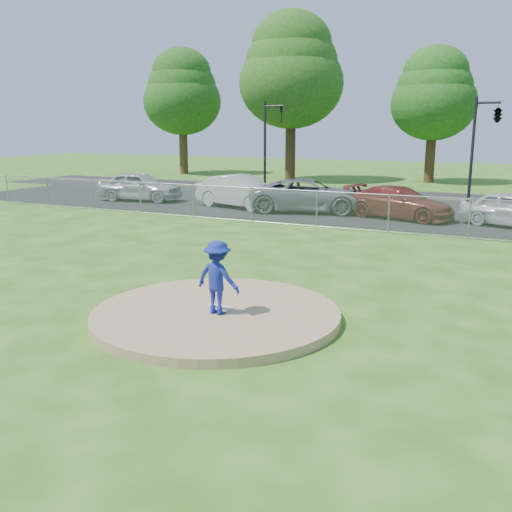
{
  "coord_description": "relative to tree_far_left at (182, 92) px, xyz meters",
  "views": [
    {
      "loc": [
        5.91,
        -10.31,
        4.11
      ],
      "look_at": [
        0.0,
        2.0,
        1.0
      ],
      "focal_mm": 40.0,
      "sensor_mm": 36.0,
      "label": 1
    }
  ],
  "objects": [
    {
      "name": "street",
      "position": [
        22.0,
        -9.0,
        -7.06
      ],
      "size": [
        60.0,
        7.0,
        0.01
      ],
      "primitive_type": "cube",
      "color": "black",
      "rests_on": "ground"
    },
    {
      "name": "parking_lot",
      "position": [
        22.0,
        -16.5,
        -7.05
      ],
      "size": [
        50.0,
        8.0,
        0.01
      ],
      "primitive_type": "cube",
      "color": "black",
      "rests_on": "ground"
    },
    {
      "name": "parked_car_darkred",
      "position": [
        22.63,
        -17.22,
        -6.33
      ],
      "size": [
        5.32,
        3.16,
        1.44
      ],
      "primitive_type": "imported",
      "rotation": [
        0.0,
        0.0,
        1.33
      ],
      "color": "maroon",
      "rests_on": "parking_lot"
    },
    {
      "name": "chain_link_fence",
      "position": [
        22.0,
        -21.0,
        -6.31
      ],
      "size": [
        40.0,
        0.06,
        1.5
      ],
      "primitive_type": "cube",
      "color": "gray",
      "rests_on": "ground"
    },
    {
      "name": "parked_car_gray",
      "position": [
        18.2,
        -17.1,
        -6.25
      ],
      "size": [
        6.26,
        4.08,
        1.6
      ],
      "primitive_type": "imported",
      "rotation": [
        0.0,
        0.0,
        1.84
      ],
      "color": "slate",
      "rests_on": "parking_lot"
    },
    {
      "name": "traffic_signal_left",
      "position": [
        13.24,
        -11.0,
        -3.7
      ],
      "size": [
        1.28,
        0.2,
        5.6
      ],
      "color": "black",
      "rests_on": "ground"
    },
    {
      "name": "traffic_cone",
      "position": [
        17.14,
        -17.64,
        -6.73
      ],
      "size": [
        0.33,
        0.33,
        0.65
      ],
      "primitive_type": "cone",
      "color": "orange",
      "rests_on": "parking_lot"
    },
    {
      "name": "tree_left",
      "position": [
        11.0,
        -2.0,
        1.18
      ],
      "size": [
        7.84,
        7.84,
        12.53
      ],
      "color": "#332112",
      "rests_on": "ground"
    },
    {
      "name": "parked_car_white",
      "position": [
        14.52,
        -17.23,
        -6.22
      ],
      "size": [
        5.32,
        3.02,
        1.66
      ],
      "primitive_type": "imported",
      "rotation": [
        0.0,
        0.0,
        1.3
      ],
      "color": "silver",
      "rests_on": "parking_lot"
    },
    {
      "name": "pitchers_mound",
      "position": [
        22.0,
        -33.0,
        -6.96
      ],
      "size": [
        5.4,
        5.4,
        0.2
      ],
      "primitive_type": "cylinder",
      "color": "#9A7B54",
      "rests_on": "ground"
    },
    {
      "name": "traffic_signal_center",
      "position": [
        25.97,
        -11.0,
        -2.45
      ],
      "size": [
        1.42,
        2.48,
        5.6
      ],
      "color": "black",
      "rests_on": "ground"
    },
    {
      "name": "tree_far_left",
      "position": [
        0.0,
        0.0,
        0.0
      ],
      "size": [
        6.72,
        6.72,
        10.74
      ],
      "color": "#3C2915",
      "rests_on": "ground"
    },
    {
      "name": "parked_car_silver",
      "position": [
        8.1,
        -17.18,
        -6.24
      ],
      "size": [
        5.0,
        2.58,
        1.63
      ],
      "primitive_type": "imported",
      "rotation": [
        0.0,
        0.0,
        1.71
      ],
      "color": "#AFAFB3",
      "rests_on": "parking_lot"
    },
    {
      "name": "tree_center",
      "position": [
        21.0,
        1.0,
        -0.59
      ],
      "size": [
        6.16,
        6.16,
        9.84
      ],
      "color": "#372214",
      "rests_on": "ground"
    },
    {
      "name": "ground",
      "position": [
        22.0,
        -23.0,
        -7.06
      ],
      "size": [
        120.0,
        120.0,
        0.0
      ],
      "primitive_type": "plane",
      "color": "#295813",
      "rests_on": "ground"
    },
    {
      "name": "pitcher",
      "position": [
        22.14,
        -33.16,
        -6.07
      ],
      "size": [
        1.08,
        0.7,
        1.59
      ],
      "primitive_type": "imported",
      "rotation": [
        0.0,
        0.0,
        3.03
      ],
      "color": "navy",
      "rests_on": "pitchers_mound"
    },
    {
      "name": "pitching_rubber",
      "position": [
        22.0,
        -32.8,
        -6.84
      ],
      "size": [
        0.6,
        0.15,
        0.04
      ],
      "primitive_type": "cube",
      "color": "white",
      "rests_on": "pitchers_mound"
    }
  ]
}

